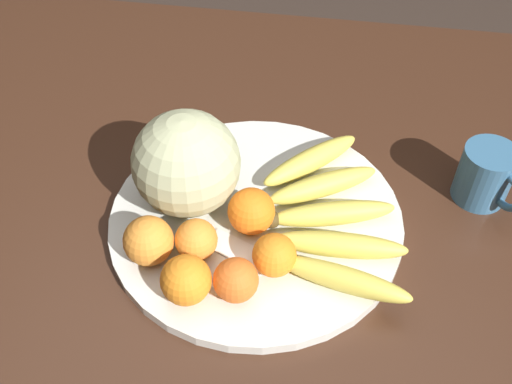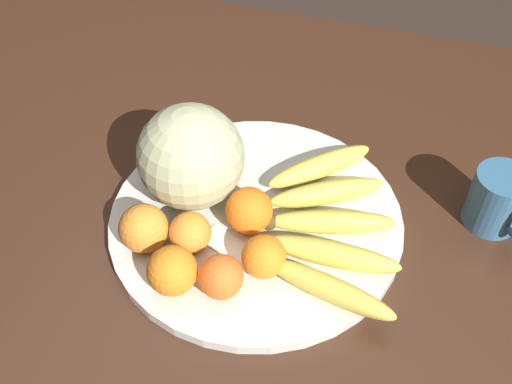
# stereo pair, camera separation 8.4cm
# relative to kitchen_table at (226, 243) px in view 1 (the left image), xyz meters

# --- Properties ---
(kitchen_table) EXTENTS (1.68, 1.15, 0.78)m
(kitchen_table) POSITION_rel_kitchen_table_xyz_m (0.00, 0.00, 0.00)
(kitchen_table) COLOR #3D2316
(kitchen_table) RESTS_ON ground_plane
(fruit_bowl) EXTENTS (0.43, 0.43, 0.02)m
(fruit_bowl) POSITION_rel_kitchen_table_xyz_m (-0.05, 0.02, 0.09)
(fruit_bowl) COLOR silver
(fruit_bowl) RESTS_ON kitchen_table
(melon) EXTENTS (0.15, 0.15, 0.15)m
(melon) POSITION_rel_kitchen_table_xyz_m (0.05, 0.01, 0.18)
(melon) COLOR #B2B789
(melon) RESTS_ON fruit_bowl
(banana_bunch) EXTENTS (0.23, 0.33, 0.04)m
(banana_bunch) POSITION_rel_kitchen_table_xyz_m (-0.16, 0.02, 0.12)
(banana_bunch) COLOR #473819
(banana_bunch) RESTS_ON fruit_bowl
(orange_front_left) EXTENTS (0.07, 0.07, 0.07)m
(orange_front_left) POSITION_rel_kitchen_table_xyz_m (-0.05, 0.04, 0.13)
(orange_front_left) COLOR orange
(orange_front_left) RESTS_ON fruit_bowl
(orange_front_right) EXTENTS (0.07, 0.07, 0.07)m
(orange_front_right) POSITION_rel_kitchen_table_xyz_m (0.08, 0.12, 0.13)
(orange_front_right) COLOR orange
(orange_front_right) RESTS_ON fruit_bowl
(orange_mid_center) EXTENTS (0.06, 0.06, 0.06)m
(orange_mid_center) POSITION_rel_kitchen_table_xyz_m (-0.05, 0.16, 0.13)
(orange_mid_center) COLOR orange
(orange_mid_center) RESTS_ON fruit_bowl
(orange_back_left) EXTENTS (0.06, 0.06, 0.06)m
(orange_back_left) POSITION_rel_kitchen_table_xyz_m (0.02, 0.10, 0.13)
(orange_back_left) COLOR orange
(orange_back_left) RESTS_ON fruit_bowl
(orange_back_right) EXTENTS (0.06, 0.06, 0.06)m
(orange_back_right) POSITION_rel_kitchen_table_xyz_m (-0.09, 0.11, 0.13)
(orange_back_right) COLOR orange
(orange_back_right) RESTS_ON fruit_bowl
(orange_top_small) EXTENTS (0.07, 0.07, 0.07)m
(orange_top_small) POSITION_rel_kitchen_table_xyz_m (0.01, 0.17, 0.13)
(orange_top_small) COLOR orange
(orange_top_small) RESTS_ON fruit_bowl
(produce_tag) EXTENTS (0.10, 0.07, 0.00)m
(produce_tag) POSITION_rel_kitchen_table_xyz_m (-0.04, 0.09, 0.10)
(produce_tag) COLOR white
(produce_tag) RESTS_ON fruit_bowl
(ceramic_mug) EXTENTS (0.09, 0.11, 0.09)m
(ceramic_mug) POSITION_rel_kitchen_table_xyz_m (-0.38, -0.09, 0.13)
(ceramic_mug) COLOR #386689
(ceramic_mug) RESTS_ON kitchen_table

